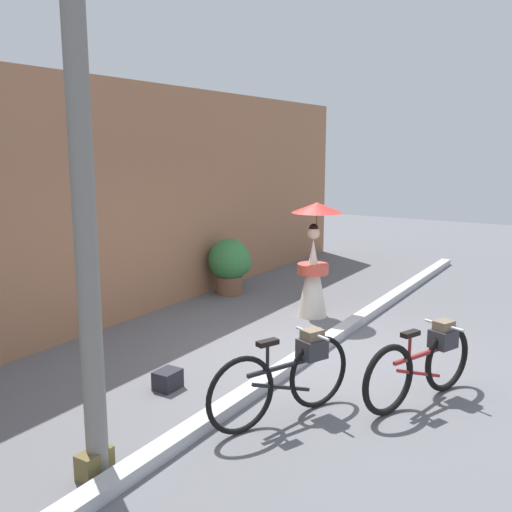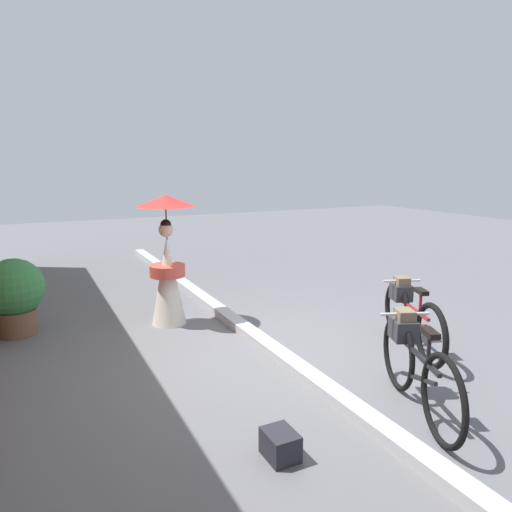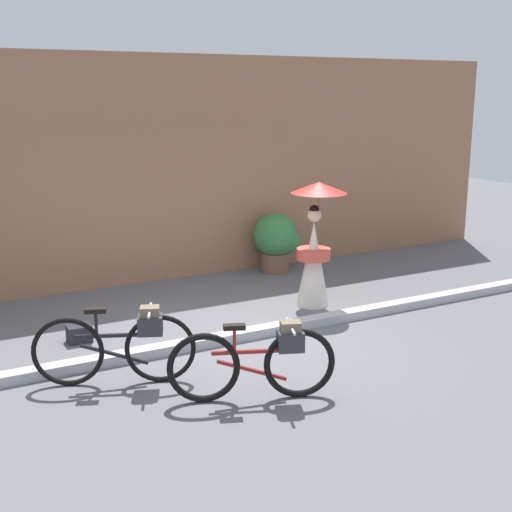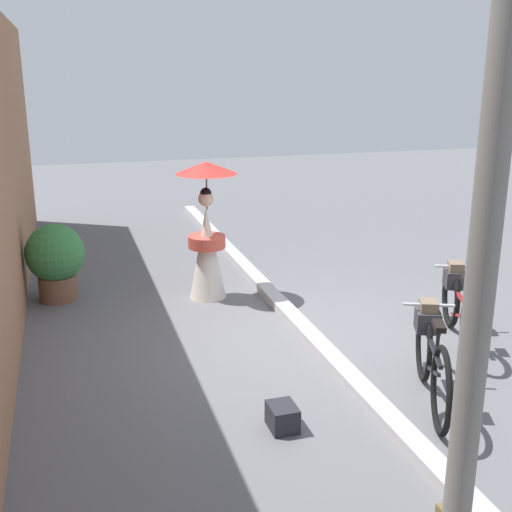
# 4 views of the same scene
# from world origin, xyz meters

# --- Properties ---
(ground_plane) EXTENTS (30.00, 30.00, 0.00)m
(ground_plane) POSITION_xyz_m (0.00, 0.00, 0.00)
(ground_plane) COLOR slate
(sidewalk_curb) EXTENTS (14.00, 0.20, 0.12)m
(sidewalk_curb) POSITION_xyz_m (0.00, 0.00, 0.06)
(sidewalk_curb) COLOR #B2B2B7
(sidewalk_curb) RESTS_ON ground_plane
(bicycle_near_officer) EXTENTS (1.62, 0.71, 0.82)m
(bicycle_near_officer) POSITION_xyz_m (-0.55, -1.60, 0.43)
(bicycle_near_officer) COLOR black
(bicycle_near_officer) RESTS_ON ground_plane
(bicycle_far_side) EXTENTS (1.61, 0.73, 0.85)m
(bicycle_far_side) POSITION_xyz_m (-1.65, -0.57, 0.45)
(bicycle_far_side) COLOR black
(bicycle_far_side) RESTS_ON ground_plane
(person_with_parasol) EXTENTS (0.80, 0.80, 1.81)m
(person_with_parasol) POSITION_xyz_m (1.66, 0.78, 0.91)
(person_with_parasol) COLOR silver
(person_with_parasol) RESTS_ON ground_plane
(potted_plant_by_door) EXTENTS (0.78, 0.76, 1.02)m
(potted_plant_by_door) POSITION_xyz_m (2.14, 2.69, 0.57)
(potted_plant_by_door) COLOR brown
(potted_plant_by_door) RESTS_ON ground_plane
(backpack_spare) EXTENTS (0.29, 0.23, 0.21)m
(backpack_spare) POSITION_xyz_m (-1.75, 0.89, 0.11)
(backpack_spare) COLOR #26262D
(backpack_spare) RESTS_ON ground_plane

